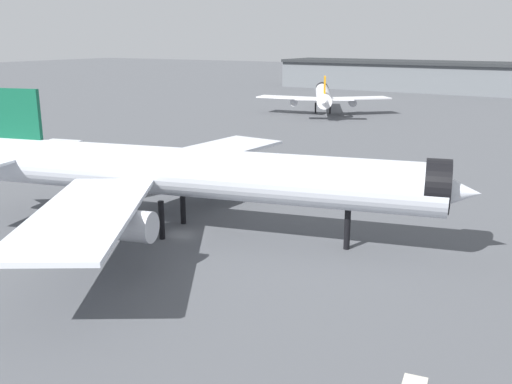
{
  "coord_description": "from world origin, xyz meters",
  "views": [
    {
      "loc": [
        40.45,
        -51.82,
        22.93
      ],
      "look_at": [
        8.42,
        3.09,
        5.77
      ],
      "focal_mm": 40.31,
      "sensor_mm": 36.0,
      "label": 1
    }
  ],
  "objects_px": {
    "airliner_far_taxiway": "(323,95)",
    "service_truck_front": "(222,155)",
    "baggage_tug_wing": "(401,177)",
    "traffic_cone_near_nose": "(173,164)",
    "airliner_near_gate": "(189,174)"
  },
  "relations": [
    {
      "from": "baggage_tug_wing",
      "to": "airliner_far_taxiway",
      "type": "bearing_deg",
      "value": -153.21
    },
    {
      "from": "airliner_far_taxiway",
      "to": "service_truck_front",
      "type": "distance_m",
      "value": 79.26
    },
    {
      "from": "service_truck_front",
      "to": "traffic_cone_near_nose",
      "type": "distance_m",
      "value": 9.24
    },
    {
      "from": "traffic_cone_near_nose",
      "to": "airliner_far_taxiway",
      "type": "bearing_deg",
      "value": 94.78
    },
    {
      "from": "service_truck_front",
      "to": "airliner_near_gate",
      "type": "bearing_deg",
      "value": 177.15
    },
    {
      "from": "baggage_tug_wing",
      "to": "traffic_cone_near_nose",
      "type": "relative_size",
      "value": 5.19
    },
    {
      "from": "airliner_far_taxiway",
      "to": "traffic_cone_near_nose",
      "type": "xyz_separation_m",
      "value": [
        7.03,
        -84.08,
        -5.14
      ]
    },
    {
      "from": "service_truck_front",
      "to": "traffic_cone_near_nose",
      "type": "height_order",
      "value": "service_truck_front"
    },
    {
      "from": "airliner_near_gate",
      "to": "baggage_tug_wing",
      "type": "height_order",
      "value": "airliner_near_gate"
    },
    {
      "from": "baggage_tug_wing",
      "to": "traffic_cone_near_nose",
      "type": "bearing_deg",
      "value": -84.06
    },
    {
      "from": "airliner_near_gate",
      "to": "airliner_far_taxiway",
      "type": "height_order",
      "value": "airliner_near_gate"
    },
    {
      "from": "airliner_near_gate",
      "to": "service_truck_front",
      "type": "distance_m",
      "value": 40.29
    },
    {
      "from": "service_truck_front",
      "to": "baggage_tug_wing",
      "type": "relative_size",
      "value": 1.77
    },
    {
      "from": "baggage_tug_wing",
      "to": "traffic_cone_near_nose",
      "type": "xyz_separation_m",
      "value": [
        -40.51,
        -7.97,
        -0.65
      ]
    },
    {
      "from": "service_truck_front",
      "to": "baggage_tug_wing",
      "type": "xyz_separation_m",
      "value": [
        33.71,
        1.84,
        -0.62
      ]
    }
  ]
}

